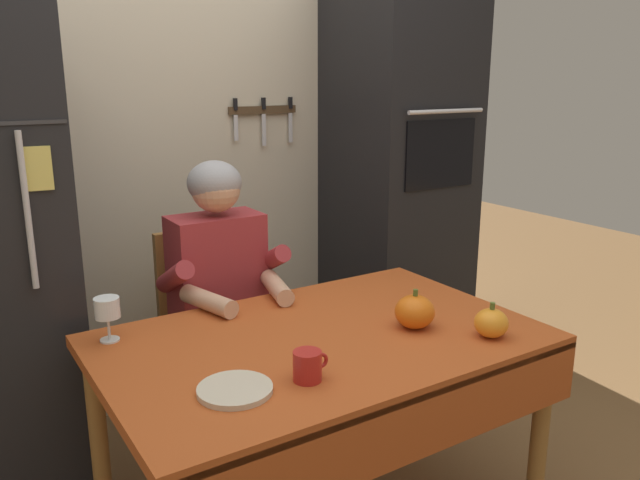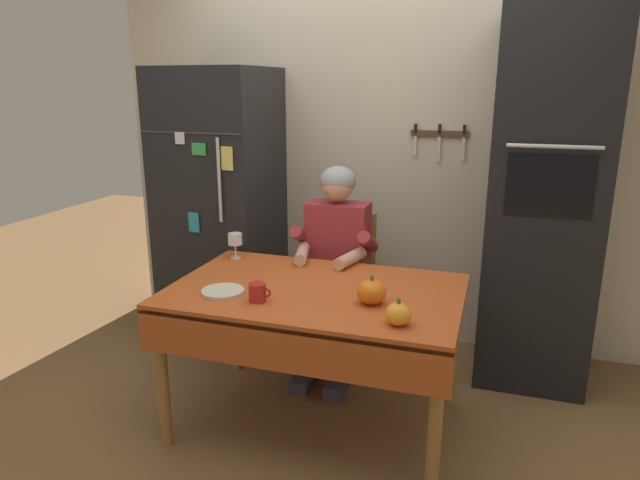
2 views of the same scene
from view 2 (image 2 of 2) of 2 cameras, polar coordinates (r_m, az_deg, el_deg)
name	(u,v)px [view 2 (image 2 of 2)]	position (r m, az deg, el deg)	size (l,w,h in m)	color
ground_plane	(310,433)	(3.00, -1.05, -18.93)	(10.00, 10.00, 0.00)	brown
back_wall_assembly	(382,146)	(3.78, 6.33, 9.43)	(3.70, 0.13, 2.60)	beige
refrigerator	(221,207)	(3.82, -9.97, 3.27)	(0.68, 0.71, 1.80)	black
wall_oven	(543,203)	(3.41, 21.67, 3.49)	(0.60, 0.64, 2.10)	black
dining_table	(314,306)	(2.75, -0.59, -6.70)	(1.40, 0.90, 0.74)	#9E6B33
chair_behind_person	(343,280)	(3.53, 2.33, -4.09)	(0.40, 0.40, 0.93)	#9E6B33
seated_person	(334,254)	(3.29, 1.48, -1.44)	(0.47, 0.55, 1.25)	#38384C
coffee_mug	(258,292)	(2.58, -6.34, -5.29)	(0.11, 0.08, 0.09)	#B2231E
wine_glass	(235,240)	(3.21, -8.60, -0.01)	(0.08, 0.08, 0.14)	white
pumpkin_large	(398,314)	(2.35, 7.93, -7.44)	(0.11, 0.11, 0.12)	orange
pumpkin_medium	(372,292)	(2.54, 5.25, -5.25)	(0.13, 0.13, 0.13)	orange
serving_tray	(223,291)	(2.72, -9.82, -5.15)	(0.20, 0.20, 0.02)	beige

